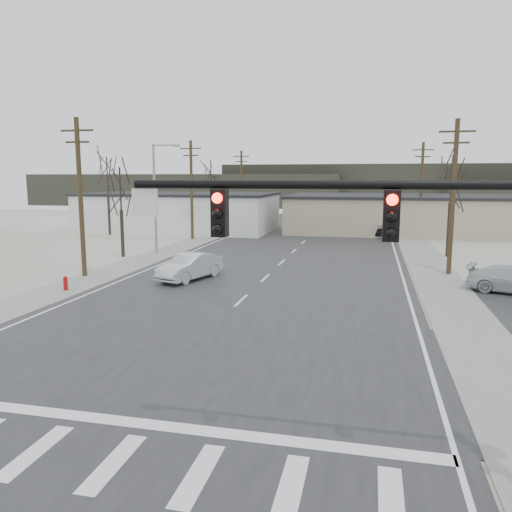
{
  "coord_description": "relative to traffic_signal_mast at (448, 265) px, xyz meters",
  "views": [
    {
      "loc": [
        6.42,
        -16.28,
        6.35
      ],
      "look_at": [
        1.08,
        6.78,
        2.6
      ],
      "focal_mm": 35.0,
      "sensor_mm": 36.0,
      "label": 1
    }
  ],
  "objects": [
    {
      "name": "tree_left_near",
      "position": [
        -20.89,
        26.2,
        0.55
      ],
      "size": [
        3.3,
        3.3,
        7.35
      ],
      "color": "#32261E",
      "rests_on": "ground"
    },
    {
      "name": "streetlight_main",
      "position": [
        -18.69,
        28.2,
        0.41
      ],
      "size": [
        2.4,
        0.25,
        9.0
      ],
      "color": "gray",
      "rests_on": "ground"
    },
    {
      "name": "tree_left_mid",
      "position": [
        -29.89,
        40.2,
        1.61
      ],
      "size": [
        3.96,
        3.96,
        8.82
      ],
      "color": "#32261E",
      "rests_on": "ground"
    },
    {
      "name": "upole_left_c",
      "position": [
        -19.39,
        38.2,
        0.55
      ],
      "size": [
        2.2,
        0.3,
        10.0
      ],
      "color": "#41341E",
      "rests_on": "ground"
    },
    {
      "name": "cross_road",
      "position": [
        -7.89,
        6.2,
        -4.65
      ],
      "size": [
        90.0,
        10.0,
        0.04
      ],
      "primitive_type": "cube",
      "color": "#242527",
      "rests_on": "ground"
    },
    {
      "name": "tree_right_mid",
      "position": [
        4.61,
        32.2,
        1.26
      ],
      "size": [
        3.74,
        3.74,
        8.33
      ],
      "color": "#32261E",
      "rests_on": "ground"
    },
    {
      "name": "main_road",
      "position": [
        -7.89,
        21.2,
        -4.65
      ],
      "size": [
        18.0,
        110.0,
        0.05
      ],
      "primitive_type": "cube",
      "color": "#242527",
      "rests_on": "ground"
    },
    {
      "name": "building_right_far",
      "position": [
        2.11,
        50.2,
        -2.52
      ],
      "size": [
        26.3,
        14.3,
        4.3
      ],
      "color": "tan",
      "rests_on": "ground"
    },
    {
      "name": "tree_left_far",
      "position": [
        -21.89,
        52.2,
        1.61
      ],
      "size": [
        3.96,
        3.96,
        8.82
      ],
      "color": "#32261E",
      "rests_on": "ground"
    },
    {
      "name": "sidewalk_right",
      "position": [
        2.71,
        26.2,
        -4.64
      ],
      "size": [
        3.0,
        90.0,
        0.06
      ],
      "primitive_type": "cube",
      "color": "gray",
      "rests_on": "ground"
    },
    {
      "name": "car_far_a",
      "position": [
        -0.71,
        45.17,
        -3.94
      ],
      "size": [
        3.4,
        5.15,
        1.39
      ],
      "primitive_type": "imported",
      "rotation": [
        0.0,
        0.0,
        3.48
      ],
      "color": "black",
      "rests_on": "main_road"
    },
    {
      "name": "upole_right_b",
      "position": [
        3.61,
        46.2,
        0.55
      ],
      "size": [
        2.2,
        0.3,
        10.0
      ],
      "color": "#41341E",
      "rests_on": "ground"
    },
    {
      "name": "traffic_signal_mast",
      "position": [
        0.0,
        0.0,
        0.0
      ],
      "size": [
        8.95,
        0.43,
        7.2
      ],
      "color": "black",
      "rests_on": "ground"
    },
    {
      "name": "car_far_b",
      "position": [
        -12.68,
        71.2,
        -3.87
      ],
      "size": [
        2.6,
        4.69,
        1.51
      ],
      "primitive_type": "imported",
      "rotation": [
        0.0,
        0.0,
        0.19
      ],
      "color": "black",
      "rests_on": "main_road"
    },
    {
      "name": "hill_left",
      "position": [
        -42.89,
        98.2,
        -1.17
      ],
      "size": [
        70.0,
        18.0,
        7.0
      ],
      "primitive_type": "cube",
      "color": "#333026",
      "rests_on": "ground"
    },
    {
      "name": "sedan_crossing",
      "position": [
        -12.37,
        18.73,
        -3.82
      ],
      "size": [
        3.13,
        5.19,
        1.61
      ],
      "primitive_type": "imported",
      "rotation": [
        0.0,
        0.0,
        -0.31
      ],
      "color": "#ACB0B7",
      "rests_on": "main_road"
    },
    {
      "name": "ground",
      "position": [
        -7.89,
        6.2,
        -4.67
      ],
      "size": [
        140.0,
        140.0,
        0.0
      ],
      "primitive_type": "plane",
      "color": "silver",
      "rests_on": "ground"
    },
    {
      "name": "sidewalk_left",
      "position": [
        -18.49,
        26.2,
        -4.64
      ],
      "size": [
        3.0,
        90.0,
        0.06
      ],
      "primitive_type": "cube",
      "color": "gray",
      "rests_on": "ground"
    },
    {
      "name": "fire_hydrant",
      "position": [
        -18.09,
        14.2,
        -4.22
      ],
      "size": [
        0.24,
        0.24,
        0.87
      ],
      "color": "#A50C0C",
      "rests_on": "ground"
    },
    {
      "name": "upole_right_a",
      "position": [
        3.61,
        24.2,
        0.55
      ],
      "size": [
        2.2,
        0.3,
        10.0
      ],
      "color": "#41341E",
      "rests_on": "ground"
    },
    {
      "name": "hill_center",
      "position": [
        7.11,
        102.2,
        -0.17
      ],
      "size": [
        80.0,
        18.0,
        9.0
      ],
      "primitive_type": "cube",
      "color": "#333026",
      "rests_on": "ground"
    },
    {
      "name": "tree_right_far",
      "position": [
        7.11,
        58.2,
        0.91
      ],
      "size": [
        3.52,
        3.52,
        7.84
      ],
      "color": "#32261E",
      "rests_on": "ground"
    },
    {
      "name": "building_left_far",
      "position": [
        -23.89,
        46.2,
        -2.42
      ],
      "size": [
        22.3,
        12.3,
        4.5
      ],
      "color": "silver",
      "rests_on": "ground"
    },
    {
      "name": "upole_left_d",
      "position": [
        -19.39,
        58.2,
        0.55
      ],
      "size": [
        2.2,
        0.3,
        10.0
      ],
      "color": "#41341E",
      "rests_on": "ground"
    },
    {
      "name": "upole_left_b",
      "position": [
        -19.39,
        18.2,
        0.55
      ],
      "size": [
        2.2,
        0.3,
        10.0
      ],
      "color": "#41341E",
      "rests_on": "ground"
    }
  ]
}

